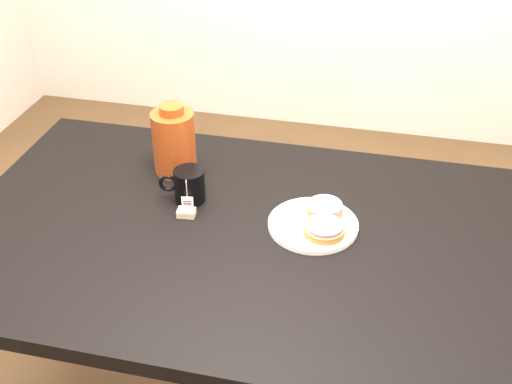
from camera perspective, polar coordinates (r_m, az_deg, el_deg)
table at (r=1.64m, az=-1.83°, el=-5.68°), size 1.40×0.90×0.75m
plate at (r=1.60m, az=5.10°, el=-2.86°), size 0.22×0.22×0.02m
bagel_back at (r=1.63m, az=6.14°, el=-1.45°), size 0.12×0.12×0.03m
bagel_front at (r=1.56m, az=6.09°, el=-3.28°), size 0.12×0.12×0.03m
mug at (r=1.68m, az=-6.00°, el=0.60°), size 0.13×0.09×0.09m
teabag_pouch at (r=1.64m, az=-6.21°, el=-1.84°), size 0.05×0.04×0.02m
bagel_package at (r=1.78m, az=-7.30°, el=4.49°), size 0.16×0.16×0.20m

